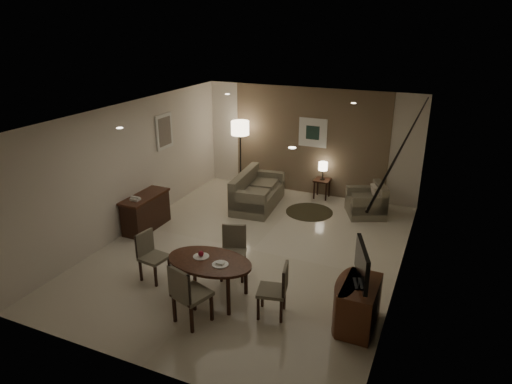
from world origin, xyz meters
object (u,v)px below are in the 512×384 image
at_px(chair_far, 233,254).
at_px(floor_lamp, 240,156).
at_px(chair_near, 192,293).
at_px(dining_table, 210,279).
at_px(sofa, 258,190).
at_px(chair_right, 272,290).
at_px(tv_cabinet, 359,305).
at_px(chair_left, 154,257).
at_px(side_table, 322,189).
at_px(console_desk, 146,212).
at_px(armchair, 366,200).

xyz_separation_m(chair_far, floor_lamp, (-1.80, 4.05, 0.46)).
xyz_separation_m(chair_near, chair_far, (-0.02, 1.37, -0.03)).
bearing_deg(dining_table, sofa, 102.36).
bearing_deg(chair_right, tv_cabinet, 88.91).
bearing_deg(floor_lamp, chair_near, -71.48).
distance_m(chair_left, side_table, 5.14).
height_order(console_desk, chair_left, chair_left).
height_order(chair_near, sofa, chair_near).
height_order(console_desk, chair_far, chair_far).
distance_m(tv_cabinet, floor_lamp, 6.14).
distance_m(chair_right, side_table, 5.06).
distance_m(chair_near, side_table, 5.65).
xyz_separation_m(chair_far, chair_left, (-1.20, -0.62, -0.02)).
relative_size(dining_table, chair_far, 1.57).
height_order(console_desk, dining_table, console_desk).
xyz_separation_m(console_desk, chair_near, (2.61, -2.39, 0.11)).
relative_size(chair_far, side_table, 1.86).
bearing_deg(armchair, dining_table, -44.98).
relative_size(dining_table, sofa, 0.82).
xyz_separation_m(console_desk, side_table, (2.95, 3.25, -0.13)).
height_order(console_desk, floor_lamp, floor_lamp).
bearing_deg(chair_near, dining_table, -65.76).
bearing_deg(chair_left, dining_table, -86.54).
height_order(chair_far, floor_lamp, floor_lamp).
relative_size(chair_near, sofa, 0.56).
bearing_deg(chair_right, armchair, 159.91).
xyz_separation_m(chair_right, armchair, (0.56, 4.38, -0.06)).
height_order(chair_near, floor_lamp, floor_lamp).
bearing_deg(tv_cabinet, side_table, 112.19).
height_order(dining_table, floor_lamp, floor_lamp).
height_order(console_desk, chair_right, chair_right).
bearing_deg(chair_near, chair_left, -13.92).
relative_size(console_desk, chair_near, 1.24).
bearing_deg(chair_near, side_table, -75.76).
height_order(tv_cabinet, chair_far, chair_far).
height_order(tv_cabinet, chair_right, chair_right).
bearing_deg(chair_near, armchair, -89.64).
xyz_separation_m(chair_near, floor_lamp, (-1.82, 5.42, 0.42)).
distance_m(chair_far, sofa, 3.26).
distance_m(sofa, armchair, 2.53).
height_order(chair_right, armchair, chair_right).
height_order(dining_table, chair_right, chair_right).
height_order(tv_cabinet, side_table, tv_cabinet).
relative_size(console_desk, floor_lamp, 0.66).
bearing_deg(tv_cabinet, chair_near, -158.69).
xyz_separation_m(chair_left, side_table, (1.56, 4.89, -0.19)).
bearing_deg(console_desk, armchair, 32.09).
height_order(chair_left, chair_right, chair_right).
distance_m(side_table, floor_lamp, 2.27).
xyz_separation_m(dining_table, sofa, (-0.84, 3.83, 0.07)).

